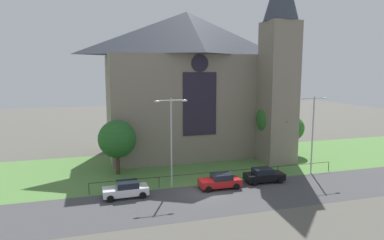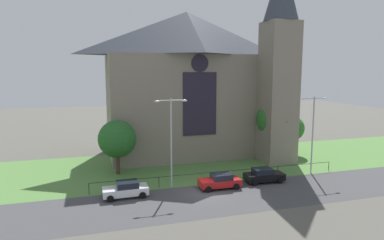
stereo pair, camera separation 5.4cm
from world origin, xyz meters
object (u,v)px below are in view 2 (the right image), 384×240
Objects in this scene: tree_left_near at (117,139)px; parked_car_red at (220,181)px; streetlamp_far at (313,125)px; parked_car_black at (264,175)px; parked_car_white at (126,189)px; church_building at (193,82)px; tree_right_near at (276,120)px; tree_right_far at (292,128)px; streetlamp_near at (171,132)px.

parked_car_red is (9.57, -7.83, -3.39)m from tree_left_near.
tree_left_near is 22.54m from streetlamp_far.
parked_car_white is at bearing -176.73° from parked_car_black.
church_building reaches higher than tree_right_near.
streetlamp_far is 13.19m from parked_car_red.
tree_right_near is at bearing -142.01° from parked_car_red.
streetlamp_far reaches higher than parked_car_red.
parked_car_black is (3.49, -14.66, -9.53)m from church_building.
tree_right_near is 22.56m from parked_car_white.
church_building is 20.88m from parked_car_white.
church_building is 6.09× the size of parked_car_black.
parked_car_red is at bearing -144.79° from tree_right_far.
church_building is at bearing 128.06° from streetlamp_far.
parked_car_red is at bearing -21.69° from streetlamp_near.
parked_car_black is at bearing -134.06° from tree_right_far.
parked_car_white is at bearing -88.89° from tree_left_near.
tree_right_far is 1.32× the size of parked_car_red.
streetlamp_far is at bearing -81.14° from tree_right_near.
streetlamp_far is (1.01, -6.49, 0.17)m from tree_right_near.
streetlamp_far is 22.14m from parked_car_white.
parked_car_red and parked_car_black have the same top height.
tree_right_near is 20.72m from tree_left_near.
tree_left_near reaches higher than parked_car_black.
parked_car_red is (-1.71, -15.11, -9.53)m from church_building.
church_building is 17.95m from parked_car_red.
church_building reaches higher than parked_car_black.
streetlamp_far is at bearing -176.96° from parked_car_white.
tree_left_near is at bearing -38.16° from parked_car_red.
tree_right_far is at bearing 6.43° from tree_left_near.
tree_left_near is 0.70× the size of streetlamp_far.
tree_right_far is 0.61× the size of streetlamp_near.
parked_car_white and parked_car_red have the same top height.
streetlamp_near is at bearing -115.48° from church_building.
tree_right_near is at bearing 1.37° from tree_left_near.
tree_right_far is at bearing 71.60° from streetlamp_far.
streetlamp_near is (-6.33, -13.28, -4.55)m from church_building.
tree_right_near is (9.39, -6.79, -4.79)m from church_building.
parked_car_black is (-6.90, -1.38, -4.90)m from streetlamp_far.
streetlamp_near is at bearing -157.56° from tree_right_near.
tree_right_far is 26.72m from parked_car_white.
parked_car_black is at bearing -173.91° from parked_car_red.
church_building reaches higher than streetlamp_far.
streetlamp_far is 8.58m from parked_car_black.
parked_car_white is at bearing -157.03° from tree_right_far.
tree_right_near is 6.57m from streetlamp_far.
parked_car_red is at bearing -39.27° from tree_left_near.
tree_right_near reaches higher than parked_car_red.
tree_left_near reaches higher than tree_right_far.
tree_right_near is at bearing -35.88° from church_building.
streetlamp_far is (10.40, -13.28, -4.63)m from church_building.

